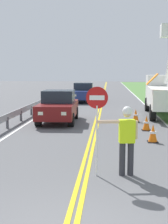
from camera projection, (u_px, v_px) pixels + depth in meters
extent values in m
cube|color=yellow|center=(100.00, 105.00, 24.61)|extent=(0.11, 110.00, 0.01)
cube|color=yellow|center=(102.00, 105.00, 24.59)|extent=(0.11, 110.00, 0.01)
cube|color=silver|center=(146.00, 106.00, 24.31)|extent=(0.12, 110.00, 0.01)
cube|color=silver|center=(57.00, 105.00, 24.89)|extent=(0.12, 110.00, 0.01)
cylinder|color=#2D2D33|center=(131.00, 159.00, 8.00)|extent=(0.16, 0.16, 0.88)
cylinder|color=#2D2D33|center=(122.00, 159.00, 7.99)|extent=(0.16, 0.16, 0.88)
cube|color=#C6EA19|center=(127.00, 131.00, 7.90)|extent=(0.43, 0.29, 0.60)
cylinder|color=beige|center=(108.00, 122.00, 7.84)|extent=(0.61, 0.17, 0.09)
cylinder|color=beige|center=(136.00, 130.00, 7.91)|extent=(0.09, 0.09, 0.48)
sphere|color=beige|center=(127.00, 113.00, 7.84)|extent=(0.22, 0.22, 0.22)
sphere|color=white|center=(127.00, 111.00, 7.83)|extent=(0.25, 0.25, 0.25)
cylinder|color=silver|center=(97.00, 141.00, 7.90)|extent=(0.04, 0.04, 1.85)
cylinder|color=#B71414|center=(97.00, 98.00, 7.75)|extent=(0.56, 0.03, 0.56)
cube|color=white|center=(97.00, 98.00, 7.73)|extent=(0.38, 0.01, 0.12)
cube|color=white|center=(163.00, 90.00, 21.00)|extent=(2.31, 2.22, 2.00)
cube|color=#1E2833|center=(161.00, 85.00, 21.98)|extent=(1.98, 0.17, 0.90)
cube|color=white|center=(168.00, 31.00, 18.89)|extent=(0.95, 0.95, 0.80)
cube|color=orange|center=(152.00, 79.00, 15.90)|extent=(0.64, 0.83, 0.59)
cylinder|color=black|center=(147.00, 104.00, 21.08)|extent=(0.37, 0.94, 0.92)
cylinder|color=black|center=(153.00, 113.00, 16.87)|extent=(0.37, 0.94, 0.92)
cube|color=maroon|center=(58.00, 109.00, 16.38)|extent=(1.94, 4.14, 0.72)
cube|color=#1E2833|center=(59.00, 96.00, 16.53)|extent=(1.66, 1.76, 0.64)
cube|color=#EAEACC|center=(64.00, 114.00, 14.33)|extent=(0.24, 0.07, 0.16)
cube|color=#EAEACC|center=(40.00, 113.00, 14.39)|extent=(0.24, 0.07, 0.16)
cylinder|color=black|center=(71.00, 120.00, 15.12)|extent=(0.30, 0.69, 0.68)
cylinder|color=black|center=(38.00, 119.00, 15.21)|extent=(0.30, 0.69, 0.68)
cylinder|color=black|center=(75.00, 113.00, 17.64)|extent=(0.30, 0.69, 0.68)
cylinder|color=black|center=(47.00, 113.00, 17.73)|extent=(0.30, 0.69, 0.68)
cube|color=navy|center=(83.00, 94.00, 27.26)|extent=(1.89, 4.12, 0.72)
cube|color=#1E2833|center=(84.00, 86.00, 27.42)|extent=(1.64, 1.74, 0.64)
cube|color=#EAEACC|center=(88.00, 95.00, 25.21)|extent=(0.24, 0.06, 0.16)
cube|color=#EAEACC|center=(75.00, 95.00, 25.28)|extent=(0.24, 0.06, 0.16)
cylinder|color=black|center=(92.00, 100.00, 25.99)|extent=(0.29, 0.68, 0.68)
cylinder|color=black|center=(73.00, 99.00, 26.11)|extent=(0.29, 0.68, 0.68)
cylinder|color=black|center=(93.00, 97.00, 28.51)|extent=(0.29, 0.68, 0.68)
cylinder|color=black|center=(76.00, 97.00, 28.62)|extent=(0.29, 0.68, 0.68)
cone|color=orange|center=(153.00, 133.00, 11.76)|extent=(0.36, 0.36, 0.70)
cylinder|color=white|center=(153.00, 132.00, 11.76)|extent=(0.25, 0.25, 0.08)
cube|color=black|center=(153.00, 142.00, 11.81)|extent=(0.40, 0.40, 0.03)
cone|color=orange|center=(146.00, 123.00, 14.11)|extent=(0.36, 0.36, 0.70)
cylinder|color=white|center=(146.00, 122.00, 14.11)|extent=(0.25, 0.25, 0.08)
cube|color=black|center=(146.00, 130.00, 14.16)|extent=(0.40, 0.40, 0.03)
cone|color=orange|center=(136.00, 115.00, 16.51)|extent=(0.36, 0.36, 0.70)
cylinder|color=white|center=(136.00, 115.00, 16.51)|extent=(0.25, 0.25, 0.08)
cube|color=black|center=(136.00, 122.00, 16.55)|extent=(0.40, 0.40, 0.03)
cube|color=#9EA0A3|center=(36.00, 104.00, 20.27)|extent=(0.06, 32.00, 0.32)
cube|color=#4C4C51|center=(7.00, 123.00, 14.66)|extent=(0.10, 0.10, 0.55)
cube|color=#4C4C51|center=(21.00, 116.00, 16.91)|extent=(0.10, 0.10, 0.55)
cube|color=#4C4C51|center=(31.00, 111.00, 19.17)|extent=(0.10, 0.10, 0.55)
cube|color=#4C4C51|center=(39.00, 106.00, 21.43)|extent=(0.10, 0.10, 0.55)
cube|color=#4C4C51|center=(46.00, 103.00, 23.69)|extent=(0.10, 0.10, 0.55)
cube|color=#4C4C51|center=(52.00, 100.00, 25.95)|extent=(0.10, 0.10, 0.55)
cube|color=#4C4C51|center=(56.00, 98.00, 28.21)|extent=(0.10, 0.10, 0.55)
cube|color=#4C4C51|center=(60.00, 96.00, 30.47)|extent=(0.10, 0.10, 0.55)
cube|color=#4C4C51|center=(64.00, 94.00, 32.72)|extent=(0.10, 0.10, 0.55)
cube|color=#4C4C51|center=(66.00, 93.00, 34.98)|extent=(0.10, 0.10, 0.55)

